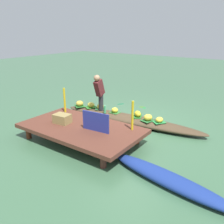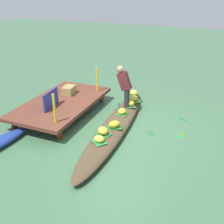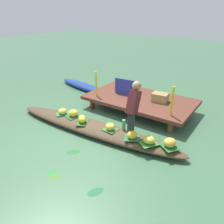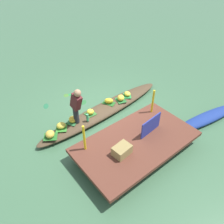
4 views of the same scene
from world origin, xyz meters
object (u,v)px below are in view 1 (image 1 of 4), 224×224
vendor_person (99,91)px  produce_crate (62,119)px  moored_boat (168,179)px  banana_bunch_1 (115,110)px  banana_bunch_2 (91,105)px  banana_bunch_6 (80,103)px  vendor_boat (129,119)px  banana_bunch_0 (100,106)px  banana_bunch_4 (138,114)px  water_bottle (105,109)px  banana_bunch_3 (148,117)px  banana_bunch_5 (159,120)px

vendor_person → produce_crate: vendor_person is taller
moored_boat → banana_bunch_1: size_ratio=11.95×
moored_boat → banana_bunch_2: banana_bunch_2 is taller
banana_bunch_6 → vendor_boat: bearing=-175.7°
vendor_boat → produce_crate: (0.95, 1.96, 0.41)m
banana_bunch_0 → banana_bunch_1: (-0.62, 0.03, -0.00)m
banana_bunch_1 → vendor_person: (0.52, 0.14, 0.61)m
moored_boat → banana_bunch_4: 3.18m
banana_bunch_2 → water_bottle: water_bottle is taller
banana_bunch_2 → water_bottle: size_ratio=1.08×
banana_bunch_6 → moored_boat: bearing=152.9°
banana_bunch_3 → banana_bunch_6: 2.66m
banana_bunch_5 → vendor_person: (2.09, 0.17, 0.62)m
banana_bunch_2 → water_bottle: 0.80m
vendor_boat → banana_bunch_1: size_ratio=21.45×
banana_bunch_0 → water_bottle: water_bottle is taller
produce_crate → banana_bunch_3: bearing=-130.1°
banana_bunch_4 → water_bottle: water_bottle is taller
banana_bunch_1 → banana_bunch_5: bearing=-178.8°
moored_boat → banana_bunch_6: bearing=-17.8°
water_bottle → produce_crate: 1.74m
water_bottle → banana_bunch_3: bearing=-172.7°
banana_bunch_0 → banana_bunch_2: bearing=4.0°
moored_boat → banana_bunch_3: size_ratio=10.31×
banana_bunch_3 → banana_bunch_1: bearing=-1.2°
water_bottle → banana_bunch_2: bearing=-15.7°
moored_boat → banana_bunch_0: bearing=-24.8°
vendor_person → vendor_boat: bearing=-172.0°
vendor_boat → banana_bunch_3: banana_bunch_3 is taller
banana_bunch_4 → produce_crate: produce_crate is taller
banana_bunch_4 → banana_bunch_1: bearing=6.7°
banana_bunch_2 → produce_crate: size_ratio=0.61×
banana_bunch_3 → vendor_person: bearing=3.7°
moored_boat → banana_bunch_3: 2.83m
banana_bunch_3 → produce_crate: bearing=49.9°
vendor_boat → banana_bunch_6: bearing=0.6°
banana_bunch_4 → water_bottle: 1.10m
banana_bunch_2 → banana_bunch_6: (0.42, 0.14, 0.01)m
banana_bunch_5 → banana_bunch_1: bearing=1.2°
banana_bunch_6 → water_bottle: bearing=176.2°
banana_bunch_3 → banana_bunch_4: 0.44m
banana_bunch_5 → banana_bunch_4: bearing=-4.6°
banana_bunch_3 → banana_bunch_6: (2.65, 0.11, 0.00)m
banana_bunch_1 → banana_bunch_3: bearing=178.8°
water_bottle → vendor_boat: bearing=-164.2°
banana_bunch_1 → banana_bunch_2: (1.01, -0.00, 0.00)m
moored_boat → banana_bunch_0: size_ratio=11.05×
banana_bunch_4 → vendor_person: size_ratio=0.23×
moored_boat → banana_bunch_2: 4.52m
banana_bunch_4 → vendor_boat: bearing=18.4°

